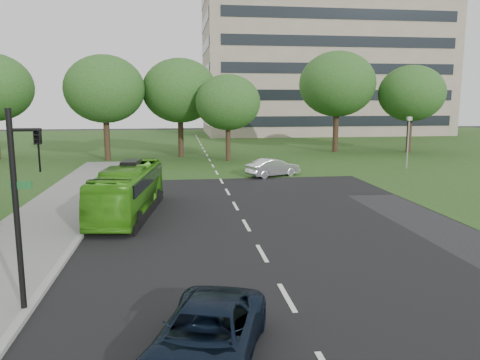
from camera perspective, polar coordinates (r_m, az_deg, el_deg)
The scene contains 13 objects.
ground at distance 19.50m, azimuth 1.63°, elevation -7.10°, with size 160.00×160.00×0.00m, color black.
street_surfaces at distance 41.64m, azimuth -3.94°, elevation 1.89°, with size 120.00×120.00×0.15m.
office_building at distance 84.46m, azimuth 9.88°, elevation 14.16°, with size 40.10×20.10×25.00m.
tree_park_a at distance 46.12m, azimuth -16.18°, elevation 10.58°, with size 7.41×7.41×9.85m.
tree_park_b at distance 47.57m, azimuth -7.34°, elevation 10.74°, with size 7.47×7.47×9.79m.
tree_park_c at distance 44.00m, azimuth -1.49°, elevation 9.43°, with size 6.06×6.06×8.05m.
tree_park_d at distance 52.93m, azimuth 11.77°, elevation 11.37°, with size 8.27×8.27×10.94m.
tree_park_e at distance 54.56m, azimuth 20.18°, elevation 9.88°, with size 7.07×7.07×9.43m.
bus at distance 23.82m, azimuth -13.47°, elevation -1.26°, with size 2.05×8.76×2.44m, color #3D9317.
sedan at distance 35.16m, azimuth 4.05°, elevation 1.53°, with size 1.44×4.12×1.36m, color silver.
suv at distance 10.58m, azimuth -4.07°, elevation -18.47°, with size 2.10×4.55×1.27m, color black.
traffic_light at distance 13.28m, azimuth -25.03°, elevation -1.78°, with size 0.87×0.23×5.44m.
camera_pole at distance 41.37m, azimuth 19.84°, elevation 5.14°, with size 0.38×0.33×4.32m.
Camera 1 is at (-3.03, -18.43, 5.61)m, focal length 35.00 mm.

